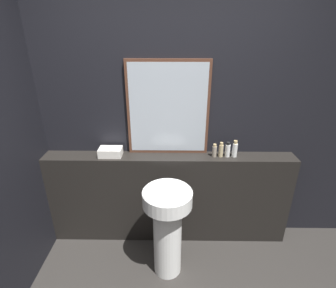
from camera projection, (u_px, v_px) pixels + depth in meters
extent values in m
cube|color=black|center=(169.00, 121.00, 2.47)|extent=(8.00, 0.06, 2.50)
cube|color=black|center=(169.00, 197.00, 2.66)|extent=(2.39, 0.21, 0.95)
cylinder|color=white|center=(167.00, 239.00, 2.29)|extent=(0.24, 0.24, 0.73)
cylinder|color=white|center=(167.00, 198.00, 2.12)|extent=(0.41, 0.41, 0.12)
torus|color=white|center=(167.00, 192.00, 2.09)|extent=(0.40, 0.40, 0.02)
cube|color=#563323|center=(168.00, 109.00, 2.37)|extent=(0.75, 0.03, 0.87)
cube|color=#B2BCC6|center=(168.00, 109.00, 2.36)|extent=(0.70, 0.02, 0.82)
cube|color=silver|center=(111.00, 152.00, 2.46)|extent=(0.21, 0.14, 0.08)
cylinder|color=gray|center=(214.00, 151.00, 2.44)|extent=(0.04, 0.04, 0.10)
cylinder|color=tan|center=(215.00, 145.00, 2.42)|extent=(0.03, 0.03, 0.02)
cylinder|color=#C6B284|center=(221.00, 151.00, 2.44)|extent=(0.04, 0.04, 0.12)
cylinder|color=tan|center=(222.00, 144.00, 2.41)|extent=(0.03, 0.03, 0.03)
cylinder|color=white|center=(228.00, 151.00, 2.44)|extent=(0.04, 0.04, 0.12)
cylinder|color=black|center=(228.00, 144.00, 2.41)|extent=(0.03, 0.03, 0.03)
cylinder|color=white|center=(235.00, 150.00, 2.44)|extent=(0.05, 0.05, 0.13)
cylinder|color=tan|center=(236.00, 142.00, 2.40)|extent=(0.03, 0.03, 0.03)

